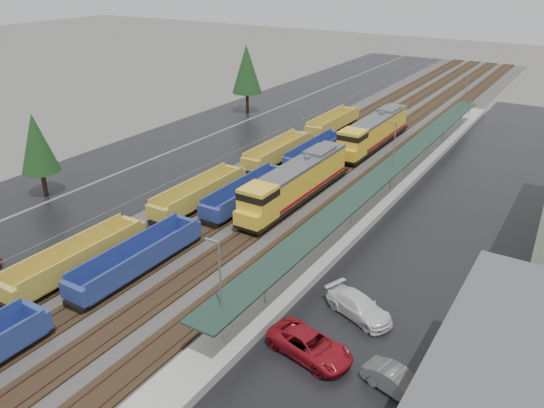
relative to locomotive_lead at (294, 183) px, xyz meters
The scene contains 16 objects.
ballast_strip 18.01m from the locomotive_lead, 96.43° to the left, with size 20.00×160.00×0.08m, color #302D2B.
trackbed 17.99m from the locomotive_lead, 96.43° to the left, with size 14.60×160.00×0.22m.
west_parking_lot 24.69m from the locomotive_lead, 133.76° to the left, with size 10.00×160.00×0.02m, color black.
west_road 32.40m from the locomotive_lead, 146.68° to the left, with size 9.00×160.00×0.02m, color black.
east_commuter_lot 18.83m from the locomotive_lead, 24.51° to the left, with size 16.00×100.00×0.02m, color black.
station_platform 10.91m from the locomotive_lead, 45.97° to the left, with size 3.00×80.00×8.00m.
chainlink_fence 19.87m from the locomotive_lead, 125.39° to the left, with size 0.08×160.04×2.02m.
tree_west_near 27.17m from the locomotive_lead, 152.96° to the right, with size 3.96×3.96×9.00m.
tree_west_far 37.66m from the locomotive_lead, 132.01° to the left, with size 4.84×4.84×11.00m.
locomotive_lead is the anchor object (origin of this frame).
locomotive_trail 21.00m from the locomotive_lead, 90.00° to the left, with size 2.91×19.19×4.34m.
well_string_yellow 15.57m from the locomotive_lead, 121.02° to the right, with size 2.64×90.56×2.34m.
well_string_blue 18.78m from the locomotive_lead, 102.32° to the right, with size 2.54×75.48×2.26m.
parked_car_east_b 23.51m from the locomotive_lead, 57.63° to the right, with size 5.82×2.68×1.62m, color maroon.
parked_car_east_c 19.70m from the locomotive_lead, 46.58° to the right, with size 5.33×2.17×1.55m, color white.
parked_car_east_e 27.21m from the locomotive_lead, 47.16° to the right, with size 4.41×1.54×1.45m, color slate.
Camera 1 is at (26.78, -1.60, 23.07)m, focal length 35.00 mm.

